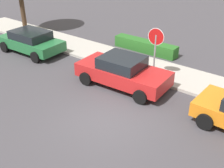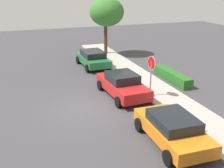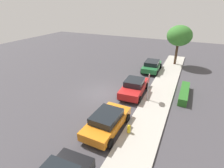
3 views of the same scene
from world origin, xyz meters
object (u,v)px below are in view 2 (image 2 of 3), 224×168
at_px(stop_sign, 151,69).
at_px(street_tree_near_corner, 107,12).
at_px(parked_car_green, 93,58).
at_px(fire_hydrant, 198,127).
at_px(parked_car_orange, 172,128).
at_px(parked_car_red, 122,85).

xyz_separation_m(stop_sign, street_tree_near_corner, (-11.23, 1.05, 2.24)).
height_order(stop_sign, parked_car_green, stop_sign).
bearing_deg(parked_car_green, fire_hydrant, 6.50).
height_order(parked_car_green, fire_hydrant, parked_car_green).
bearing_deg(parked_car_orange, fire_hydrant, 98.10).
xyz_separation_m(stop_sign, fire_hydrant, (4.79, 0.01, -1.42)).
distance_m(parked_car_red, parked_car_orange, 5.79).
relative_size(street_tree_near_corner, fire_hydrant, 7.51).
bearing_deg(fire_hydrant, parked_car_green, -173.50).
height_order(street_tree_near_corner, fire_hydrant, street_tree_near_corner).
bearing_deg(parked_car_green, stop_sign, 10.47).
distance_m(stop_sign, street_tree_near_corner, 11.50).
relative_size(parked_car_orange, parked_car_green, 1.01).
height_order(parked_car_orange, street_tree_near_corner, street_tree_near_corner).
xyz_separation_m(parked_car_orange, street_tree_near_corner, (-16.24, 2.56, 3.32)).
bearing_deg(parked_car_green, parked_car_red, -0.80).
relative_size(parked_car_orange, street_tree_near_corner, 0.78).
height_order(parked_car_red, parked_car_green, parked_car_red).
distance_m(stop_sign, parked_car_orange, 5.34).
distance_m(parked_car_red, parked_car_green, 6.81).
bearing_deg(street_tree_near_corner, stop_sign, -5.35).
relative_size(stop_sign, fire_hydrant, 3.61).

